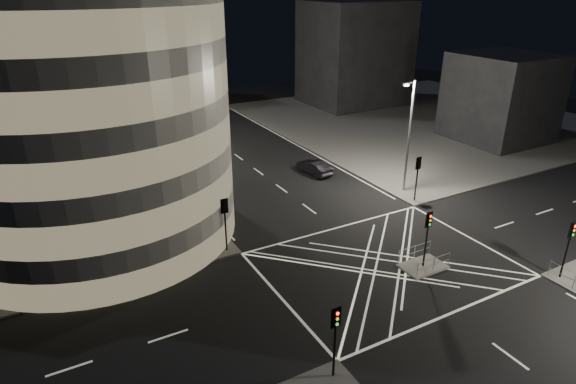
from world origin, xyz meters
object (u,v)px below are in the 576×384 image
central_island (423,266)px  traffic_signal_fl (225,215)px  traffic_signal_fr (418,171)px  street_lamp_left_far (135,108)px  street_lamp_right_far (409,133)px  traffic_signal_nl (335,329)px  street_lamp_left_near (189,158)px  traffic_signal_nr (570,239)px  traffic_signal_island (428,229)px  sedan (314,167)px

central_island → traffic_signal_fl: 13.91m
traffic_signal_fr → street_lamp_left_far: (-18.24, 23.20, 2.63)m
street_lamp_right_far → street_lamp_left_far: bearing=131.9°
traffic_signal_nl → traffic_signal_fr: size_ratio=1.00×
street_lamp_right_far → street_lamp_left_near: bearing=171.0°
street_lamp_left_near → traffic_signal_fr: bearing=-15.9°
traffic_signal_nr → traffic_signal_island: size_ratio=1.00×
traffic_signal_island → sedan: 18.61m
traffic_signal_nr → traffic_signal_island: (-6.80, 5.30, 0.00)m
traffic_signal_fr → traffic_signal_island: size_ratio=1.00×
central_island → street_lamp_left_near: size_ratio=0.30×
traffic_signal_nl → street_lamp_right_far: 24.27m
traffic_signal_fl → traffic_signal_island: size_ratio=1.00×
traffic_signal_fl → traffic_signal_nl: size_ratio=1.00×
central_island → street_lamp_left_far: bearing=110.0°
traffic_signal_nr → street_lamp_left_near: street_lamp_left_near is taller
central_island → sedan: size_ratio=0.70×
traffic_signal_fl → street_lamp_left_far: bearing=91.6°
traffic_signal_nr → street_lamp_right_far: size_ratio=0.40×
traffic_signal_fr → street_lamp_left_near: (-18.24, 5.20, 2.63)m
central_island → traffic_signal_nr: 9.08m
traffic_signal_fr → traffic_signal_nr: 13.60m
traffic_signal_fl → street_lamp_left_near: street_lamp_left_near is taller
traffic_signal_fl → traffic_signal_fr: (17.60, 0.00, 0.00)m
street_lamp_left_far → traffic_signal_fr: bearing=-51.8°
traffic_signal_island → traffic_signal_nr: bearing=-37.9°
traffic_signal_nr → sedan: size_ratio=0.94×
traffic_signal_nl → traffic_signal_nr: 17.60m
traffic_signal_nl → traffic_signal_island: bearing=26.1°
traffic_signal_fl → street_lamp_left_far: size_ratio=0.40×
traffic_signal_nr → street_lamp_left_far: 41.15m
traffic_signal_fl → street_lamp_left_far: street_lamp_left_far is taller
central_island → traffic_signal_fr: size_ratio=0.75×
central_island → street_lamp_left_near: (-11.44, 13.50, 5.47)m
street_lamp_right_far → central_island: bearing=-125.3°
street_lamp_left_near → traffic_signal_nr: bearing=-45.9°
traffic_signal_nr → street_lamp_left_near: (-18.24, 18.80, 2.63)m
street_lamp_left_near → traffic_signal_nl: bearing=-88.1°
traffic_signal_nr → street_lamp_left_far: bearing=116.4°
sedan → traffic_signal_fl: bearing=29.2°
street_lamp_left_near → street_lamp_right_far: (18.87, -3.00, 0.00)m
street_lamp_left_far → street_lamp_right_far: (18.87, -21.00, 0.00)m
traffic_signal_nl → sedan: bearing=60.3°
street_lamp_left_near → sedan: bearing=18.8°
traffic_signal_fr → traffic_signal_fl: bearing=180.0°
traffic_signal_nl → traffic_signal_nr: size_ratio=1.00×
street_lamp_left_near → street_lamp_right_far: bearing=-9.0°
traffic_signal_nl → street_lamp_right_far: (18.24, 15.80, 2.63)m
traffic_signal_island → sedan: traffic_signal_island is taller
street_lamp_right_far → sedan: (-4.78, 7.79, -4.84)m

